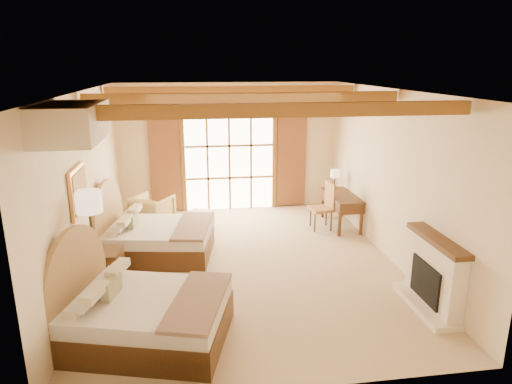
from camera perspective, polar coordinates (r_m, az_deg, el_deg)
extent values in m
plane|color=tan|center=(8.71, -1.15, -8.95)|extent=(7.00, 7.00, 0.00)
plane|color=beige|center=(11.57, -3.40, 5.59)|extent=(5.50, 0.00, 5.50)
plane|color=beige|center=(8.30, -20.40, 0.52)|extent=(0.00, 7.00, 7.00)
plane|color=beige|center=(8.93, 16.60, 1.89)|extent=(0.00, 7.00, 7.00)
plane|color=#B06D31|center=(7.92, -1.28, 12.57)|extent=(7.00, 7.00, 0.00)
cube|color=white|center=(11.60, -3.35, 3.85)|extent=(2.20, 0.02, 2.50)
cube|color=brown|center=(11.54, -11.28, 3.52)|extent=(0.75, 0.06, 2.40)
cube|color=brown|center=(11.81, 4.43, 4.05)|extent=(0.75, 0.06, 2.40)
cube|color=#F3DFC6|center=(7.53, 21.41, -9.63)|extent=(0.25, 1.30, 1.10)
cube|color=black|center=(7.54, 20.87, -10.39)|extent=(0.18, 0.80, 0.60)
cube|color=#F3DFC6|center=(7.71, 20.44, -13.08)|extent=(0.45, 1.40, 0.10)
cube|color=#4F391B|center=(7.31, 21.79, -5.59)|extent=(0.30, 1.40, 0.08)
cube|color=#CC8B47|center=(7.55, -21.33, 0.15)|extent=(0.05, 0.95, 0.75)
cube|color=gold|center=(7.54, -21.10, 0.16)|extent=(0.02, 0.82, 0.62)
cube|color=beige|center=(6.06, -22.09, 8.07)|extent=(0.70, 1.40, 0.45)
cube|color=#4F391B|center=(6.62, -13.29, -15.97)|extent=(2.42, 2.07, 0.41)
cube|color=silver|center=(6.47, -13.47, -13.60)|extent=(2.37, 2.03, 0.22)
cube|color=#7D624C|center=(6.38, -7.06, -12.46)|extent=(1.03, 1.71, 0.05)
cube|color=gray|center=(6.43, -17.97, -11.82)|extent=(0.23, 0.44, 0.24)
cube|color=#4F391B|center=(9.19, -12.06, -6.60)|extent=(2.24, 1.84, 0.39)
cube|color=silver|center=(9.08, -12.16, -4.82)|extent=(2.20, 1.80, 0.22)
cube|color=#7D624C|center=(9.02, -7.85, -3.96)|extent=(0.85, 1.63, 0.05)
cube|color=gray|center=(9.06, -15.20, -3.57)|extent=(0.18, 0.43, 0.24)
cube|color=#4F391B|center=(8.16, -18.32, -9.10)|extent=(0.58, 0.58, 0.64)
cylinder|color=#312619|center=(7.82, -19.04, -12.80)|extent=(0.26, 0.26, 0.03)
cylinder|color=#312619|center=(7.48, -19.58, -7.46)|extent=(0.04, 0.04, 1.56)
cylinder|color=beige|center=(7.20, -20.20, -1.15)|extent=(0.39, 0.39, 0.32)
imported|color=tan|center=(10.71, -12.85, -2.39)|extent=(1.11, 1.12, 0.75)
cube|color=#A16D42|center=(10.57, -6.95, -3.43)|extent=(0.66, 0.66, 0.37)
cube|color=#4F391B|center=(10.63, 10.69, -0.46)|extent=(0.62, 1.39, 0.05)
cube|color=#4F391B|center=(10.66, 10.65, -1.12)|extent=(0.60, 1.35, 0.22)
cube|color=#A6763C|center=(10.42, 8.14, -2.11)|extent=(0.53, 0.53, 0.06)
cube|color=#A6763C|center=(10.39, 9.31, -0.41)|extent=(0.11, 0.47, 0.57)
cylinder|color=#312619|center=(11.16, 9.78, 0.56)|extent=(0.13, 0.13, 0.02)
cylinder|color=#312619|center=(11.13, 9.82, 1.34)|extent=(0.03, 0.03, 0.31)
cylinder|color=beige|center=(11.08, 9.87, 2.29)|extent=(0.22, 0.22, 0.18)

